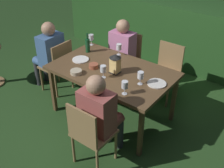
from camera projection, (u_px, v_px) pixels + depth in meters
ground_plane at (112, 114)px, 4.09m from camera, size 16.00×16.00×0.00m
dining_table at (112, 73)px, 3.71m from camera, size 1.62×0.99×0.76m
chair_head_near at (58, 64)px, 4.36m from camera, size 0.40×0.42×0.87m
person_in_blue at (49, 52)px, 4.38m from camera, size 0.48×0.38×1.15m
chair_side_right_a at (127, 56)px, 4.61m from camera, size 0.42×0.40×0.87m
person_in_pink at (120, 52)px, 4.39m from camera, size 0.38×0.47×1.15m
chair_side_left_b at (90, 133)px, 3.04m from camera, size 0.42×0.40×0.87m
person_in_rust at (101, 113)px, 3.09m from camera, size 0.38×0.47×1.15m
chair_side_right_b at (166, 69)px, 4.24m from camera, size 0.42×0.40×0.87m
lantern_centerpiece at (115, 62)px, 3.54m from camera, size 0.15×0.15×0.27m
green_bottle_on_table at (88, 45)px, 4.07m from camera, size 0.07×0.07×0.29m
wine_glass_a at (91, 38)px, 4.28m from camera, size 0.08×0.08×0.17m
wine_glass_b at (103, 69)px, 3.45m from camera, size 0.08×0.08×0.17m
wine_glass_c at (141, 76)px, 3.32m from camera, size 0.08×0.08×0.17m
wine_glass_d at (119, 47)px, 3.99m from camera, size 0.08×0.08×0.17m
wine_glass_e at (125, 85)px, 3.14m from camera, size 0.08×0.08×0.17m
plate_a at (157, 84)px, 3.38m from camera, size 0.23×0.23×0.01m
plate_b at (81, 60)px, 3.91m from camera, size 0.23×0.23×0.01m
bowl_olives at (76, 72)px, 3.58m from camera, size 0.15×0.15×0.05m
bowl_bread at (94, 66)px, 3.70m from camera, size 0.13×0.13×0.06m
hedge_backdrop at (182, 32)px, 5.27m from camera, size 4.90×0.89×1.14m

